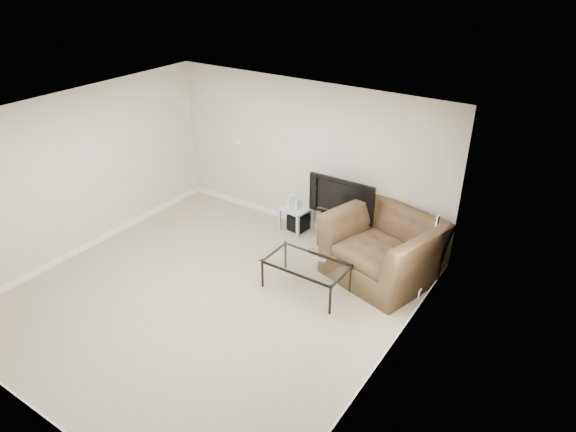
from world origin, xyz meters
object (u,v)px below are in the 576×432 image
Objects in this scene: tv_stand at (343,229)px; recliner at (384,238)px; side_table at (296,219)px; coffee_table at (306,275)px; subwoofer at (298,222)px; television at (345,196)px.

tv_stand is 0.47× the size of recliner.
side_table is (-0.89, 0.00, -0.07)m from tv_stand.
coffee_table is (0.15, -1.36, -0.06)m from tv_stand.
tv_stand is 2.45× the size of subwoofer.
recliner is (0.88, -0.45, -0.25)m from television.
tv_stand is at bearing 96.26° from coffee_table.
tv_stand is 0.60m from television.
television is 1.02m from recliner.
subwoofer is 0.19× the size of recliner.
television is 0.70× the size of recliner.
subwoofer is at bearing 26.26° from side_table.
television is 1.12m from side_table.
recliner is 1.22m from coffee_table.
tv_stand is 0.67× the size of television.
subwoofer is (0.03, 0.01, -0.06)m from side_table.
recliner is at bearing 50.23° from coffee_table.
side_table is 1.58× the size of subwoofer.
tv_stand reaches higher than side_table.
coffee_table reaches higher than subwoofer.
tv_stand is at bearing 167.56° from recliner.
tv_stand is 0.58× the size of coffee_table.
side_table is at bearing 177.83° from television.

